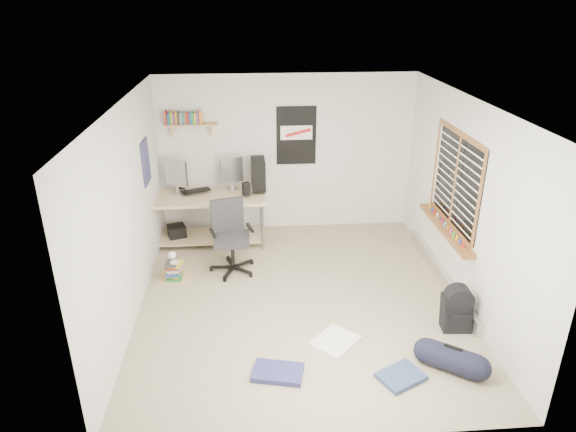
{
  "coord_description": "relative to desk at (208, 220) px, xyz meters",
  "views": [
    {
      "loc": [
        -0.58,
        -5.55,
        3.6
      ],
      "look_at": [
        -0.14,
        0.17,
        1.09
      ],
      "focal_mm": 32.0,
      "sensor_mm": 36.0,
      "label": 1
    }
  ],
  "objects": [
    {
      "name": "monitor_left",
      "position": [
        -0.44,
        0.15,
        0.66
      ],
      "size": [
        0.38,
        0.26,
        0.41
      ],
      "primitive_type": "cube",
      "rotation": [
        0.0,
        0.0,
        -0.49
      ],
      "color": "#939498",
      "rests_on": "desk"
    },
    {
      "name": "poster_left_wall",
      "position": [
        -0.73,
        -0.55,
        1.14
      ],
      "size": [
        0.02,
        0.42,
        0.6
      ],
      "primitive_type": "cube",
      "color": "navy",
      "rests_on": "left_wall"
    },
    {
      "name": "window",
      "position": [
        3.21,
        -1.45,
        1.08
      ],
      "size": [
        0.1,
        1.5,
        1.26
      ],
      "primitive_type": "cube",
      "color": "brown",
      "rests_on": "right_wall"
    },
    {
      "name": "keyboard",
      "position": [
        -0.16,
        0.1,
        0.46
      ],
      "size": [
        0.45,
        0.3,
        0.02
      ],
      "primitive_type": "cube",
      "rotation": [
        0.0,
        0.0,
        0.4
      ],
      "color": "black",
      "rests_on": "desk"
    },
    {
      "name": "desk_lamp",
      "position": [
        -0.39,
        -1.12,
        0.02
      ],
      "size": [
        0.17,
        0.21,
        0.19
      ],
      "primitive_type": "cube",
      "rotation": [
        0.0,
        0.0,
        0.37
      ],
      "color": "white",
      "rests_on": "book_stack"
    },
    {
      "name": "poster_back_wall",
      "position": [
        1.41,
        0.48,
        1.19
      ],
      "size": [
        0.62,
        0.03,
        0.92
      ],
      "primitive_type": "cube",
      "color": "black",
      "rests_on": "back_wall"
    },
    {
      "name": "floor",
      "position": [
        1.26,
        -1.75,
        -0.37
      ],
      "size": [
        4.0,
        4.5,
        0.01
      ],
      "primitive_type": "cube",
      "color": "gray",
      "rests_on": "ground"
    },
    {
      "name": "jeans_a",
      "position": [
        0.89,
        -3.14,
        -0.33
      ],
      "size": [
        0.57,
        0.43,
        0.06
      ],
      "primitive_type": "cube",
      "rotation": [
        0.0,
        0.0,
        -0.23
      ],
      "color": "navy",
      "rests_on": "floor"
    },
    {
      "name": "duffel_bag",
      "position": [
        2.68,
        -3.2,
        -0.22
      ],
      "size": [
        0.38,
        0.38,
        0.54
      ],
      "primitive_type": "cylinder",
      "rotation": [
        0.0,
        0.0,
        -0.63
      ],
      "color": "black",
      "rests_on": "floor"
    },
    {
      "name": "office_chair",
      "position": [
        0.39,
        -0.94,
        0.12
      ],
      "size": [
        0.82,
        0.82,
        1.02
      ],
      "primitive_type": "cube",
      "rotation": [
        0.0,
        0.0,
        0.27
      ],
      "color": "#28272A",
      "rests_on": "floor"
    },
    {
      "name": "wall_shelf",
      "position": [
        -0.19,
        0.39,
        1.42
      ],
      "size": [
        0.8,
        0.22,
        0.24
      ],
      "primitive_type": "cube",
      "color": "tan",
      "rests_on": "back_wall"
    },
    {
      "name": "ceiling",
      "position": [
        1.26,
        -1.75,
        2.14
      ],
      "size": [
        4.0,
        4.5,
        0.01
      ],
      "primitive_type": "cube",
      "color": "white",
      "rests_on": "ground"
    },
    {
      "name": "baseboard_heater",
      "position": [
        3.21,
        -1.45,
        -0.28
      ],
      "size": [
        0.08,
        2.5,
        0.18
      ],
      "primitive_type": "cube",
      "color": "#B7B2A8",
      "rests_on": "floor"
    },
    {
      "name": "jeans_b",
      "position": [
        2.14,
        -3.29,
        -0.34
      ],
      "size": [
        0.54,
        0.49,
        0.05
      ],
      "primitive_type": "cube",
      "rotation": [
        0.0,
        0.0,
        0.47
      ],
      "color": "navy",
      "rests_on": "floor"
    },
    {
      "name": "speaker_left",
      "position": [
        -0.38,
        0.24,
        0.55
      ],
      "size": [
        0.11,
        0.11,
        0.2
      ],
      "primitive_type": "cube",
      "rotation": [
        0.0,
        0.0,
        -0.14
      ],
      "color": "black",
      "rests_on": "desk"
    },
    {
      "name": "monitor_right",
      "position": [
        0.39,
        0.25,
        0.65
      ],
      "size": [
        0.37,
        0.23,
        0.4
      ],
      "primitive_type": "cube",
      "rotation": [
        0.0,
        0.0,
        0.43
      ],
      "color": "#949397",
      "rests_on": "desk"
    },
    {
      "name": "pc_tower",
      "position": [
        0.79,
        0.18,
        0.68
      ],
      "size": [
        0.22,
        0.44,
        0.46
      ],
      "primitive_type": "cube",
      "rotation": [
        0.0,
        0.0,
        0.03
      ],
      "color": "black",
      "rests_on": "desk"
    },
    {
      "name": "subwoofer",
      "position": [
        -0.49,
        0.01,
        -0.22
      ],
      "size": [
        0.32,
        0.32,
        0.29
      ],
      "primitive_type": "cube",
      "rotation": [
        0.0,
        0.0,
        0.32
      ],
      "color": "black",
      "rests_on": "floor"
    },
    {
      "name": "left_wall",
      "position": [
        -0.75,
        -1.75,
        0.89
      ],
      "size": [
        0.01,
        4.5,
        2.5
      ],
      "primitive_type": "cube",
      "color": "silver",
      "rests_on": "ground"
    },
    {
      "name": "back_wall",
      "position": [
        1.26,
        0.51,
        0.89
      ],
      "size": [
        4.0,
        0.01,
        2.5
      ],
      "primitive_type": "cube",
      "color": "silver",
      "rests_on": "ground"
    },
    {
      "name": "backpack",
      "position": [
        3.01,
        -2.48,
        -0.16
      ],
      "size": [
        0.35,
        0.29,
        0.44
      ],
      "primitive_type": "cube",
      "rotation": [
        0.0,
        0.0,
        -0.07
      ],
      "color": "black",
      "rests_on": "floor"
    },
    {
      "name": "right_wall",
      "position": [
        3.26,
        -1.75,
        0.89
      ],
      "size": [
        0.01,
        4.5,
        2.5
      ],
      "primitive_type": "cube",
      "color": "silver",
      "rests_on": "ground"
    },
    {
      "name": "tshirt",
      "position": [
        1.56,
        -2.67,
        -0.34
      ],
      "size": [
        0.62,
        0.62,
        0.04
      ],
      "primitive_type": "cube",
      "rotation": [
        0.0,
        0.0,
        0.82
      ],
      "color": "silver",
      "rests_on": "floor"
    },
    {
      "name": "book_stack",
      "position": [
        -0.41,
        -1.1,
        -0.21
      ],
      "size": [
        0.53,
        0.48,
        0.3
      ],
      "primitive_type": "cube",
      "rotation": [
        0.0,
        0.0,
        0.35
      ],
      "color": "olive",
      "rests_on": "floor"
    },
    {
      "name": "speaker_right",
      "position": [
        0.6,
        -0.12,
        0.55
      ],
      "size": [
        0.13,
        0.13,
        0.2
      ],
      "primitive_type": "cube",
      "rotation": [
        0.0,
        0.0,
        0.39
      ],
      "color": "black",
      "rests_on": "desk"
    },
    {
      "name": "desk",
      "position": [
        0.0,
        0.0,
        0.0
      ],
      "size": [
        1.87,
        0.98,
        0.82
      ],
      "primitive_type": "cube",
      "rotation": [
        0.0,
        0.0,
        -0.12
      ],
      "color": "beige",
      "rests_on": "floor"
    }
  ]
}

